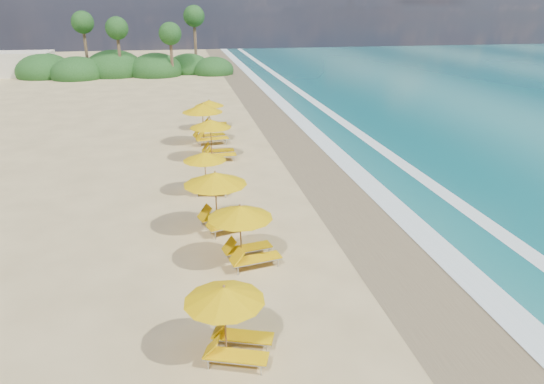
{
  "coord_description": "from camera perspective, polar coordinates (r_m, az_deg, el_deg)",
  "views": [
    {
      "loc": [
        -3.48,
        -18.65,
        8.45
      ],
      "look_at": [
        0.0,
        0.0,
        1.2
      ],
      "focal_mm": 32.96,
      "sensor_mm": 36.0,
      "label": 1
    }
  ],
  "objects": [
    {
      "name": "treeline",
      "position": [
        64.92,
        -16.68,
        13.48
      ],
      "size": [
        25.8,
        8.8,
        9.74
      ],
      "color": "#163D14",
      "rests_on": "ground"
    },
    {
      "name": "surf_foam",
      "position": [
        22.86,
        16.75,
        -1.65
      ],
      "size": [
        4.0,
        160.0,
        0.01
      ],
      "color": "white",
      "rests_on": "ground"
    },
    {
      "name": "station_6",
      "position": [
        28.49,
        -6.61,
        6.32
      ],
      "size": [
        2.6,
        2.4,
        2.39
      ],
      "rotation": [
        0.0,
        0.0,
        0.02
      ],
      "color": "olive",
      "rests_on": "ground"
    },
    {
      "name": "ground",
      "position": [
        20.77,
        -0.0,
        -3.09
      ],
      "size": [
        160.0,
        160.0,
        0.0
      ],
      "primitive_type": "plane",
      "color": "#CFB67A",
      "rests_on": "ground"
    },
    {
      "name": "beach_building",
      "position": [
        69.54,
        -26.69,
        12.95
      ],
      "size": [
        7.0,
        5.0,
        2.8
      ],
      "primitive_type": "cube",
      "color": "beige",
      "rests_on": "ground"
    },
    {
      "name": "station_7",
      "position": [
        31.89,
        -7.54,
        8.06
      ],
      "size": [
        3.04,
        2.88,
        2.59
      ],
      "rotation": [
        0.0,
        0.0,
        0.14
      ],
      "color": "olive",
      "rests_on": "ground"
    },
    {
      "name": "station_4",
      "position": [
        19.41,
        -5.9,
        -0.53
      ],
      "size": [
        3.13,
        3.05,
        2.49
      ],
      "rotation": [
        0.0,
        0.0,
        0.3
      ],
      "color": "olive",
      "rests_on": "ground"
    },
    {
      "name": "station_2",
      "position": [
        12.76,
        -4.68,
        -14.06
      ],
      "size": [
        2.63,
        2.58,
        2.05
      ],
      "rotation": [
        0.0,
        0.0,
        -0.34
      ],
      "color": "olive",
      "rests_on": "ground"
    },
    {
      "name": "station_3",
      "position": [
        16.86,
        -3.06,
        -4.4
      ],
      "size": [
        2.7,
        2.58,
        2.23
      ],
      "rotation": [
        0.0,
        0.0,
        0.2
      ],
      "color": "olive",
      "rests_on": "ground"
    },
    {
      "name": "station_5",
      "position": [
        23.38,
        -7.26,
        2.54
      ],
      "size": [
        2.52,
        2.43,
        2.05
      ],
      "rotation": [
        0.0,
        0.0,
        -0.23
      ],
      "color": "olive",
      "rests_on": "ground"
    },
    {
      "name": "wet_sand",
      "position": [
        21.8,
        10.4,
        -2.25
      ],
      "size": [
        4.0,
        160.0,
        0.01
      ],
      "primitive_type": "cube",
      "color": "olive",
      "rests_on": "ground"
    },
    {
      "name": "station_8",
      "position": [
        35.68,
        -6.88,
        9.02
      ],
      "size": [
        2.41,
        2.26,
        2.12
      ],
      "rotation": [
        0.0,
        0.0,
        -0.09
      ],
      "color": "olive",
      "rests_on": "ground"
    }
  ]
}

